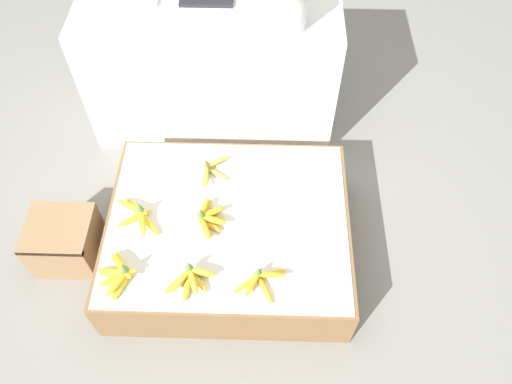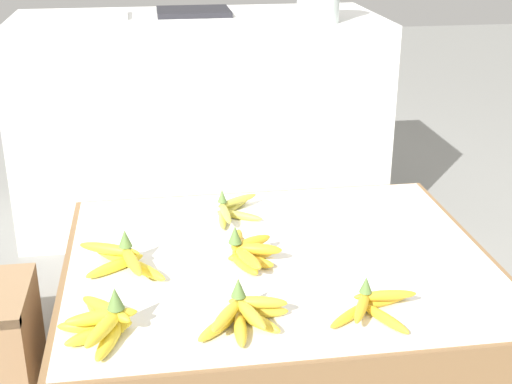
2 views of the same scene
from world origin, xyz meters
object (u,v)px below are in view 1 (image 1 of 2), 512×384
at_px(banana_bunch_middle_left, 139,215).
at_px(banana_bunch_front_midright, 261,280).
at_px(banana_bunch_front_midleft, 191,279).
at_px(banana_bunch_back_midleft, 212,169).
at_px(banana_bunch_front_left, 119,274).
at_px(banana_bunch_middle_midleft, 208,218).
at_px(glass_jar, 291,8).
at_px(wooden_crate, 65,241).

bearing_deg(banana_bunch_middle_left, banana_bunch_front_midright, -28.39).
bearing_deg(banana_bunch_front_midleft, banana_bunch_back_midleft, 86.11).
xyz_separation_m(banana_bunch_front_left, banana_bunch_front_midleft, (0.30, -0.01, -0.00)).
bearing_deg(banana_bunch_middle_left, banana_bunch_back_midleft, 42.17).
distance_m(banana_bunch_front_midleft, banana_bunch_middle_midleft, 0.30).
height_order(banana_bunch_middle_midleft, glass_jar, glass_jar).
bearing_deg(banana_bunch_middle_left, banana_bunch_middle_midleft, -1.37).
bearing_deg(glass_jar, banana_bunch_middle_left, -130.97).
relative_size(banana_bunch_front_midright, banana_bunch_back_midleft, 1.01).
relative_size(banana_bunch_middle_left, banana_bunch_middle_midleft, 0.98).
bearing_deg(banana_bunch_middle_midleft, banana_bunch_front_midright, -50.32).
bearing_deg(banana_bunch_back_midleft, banana_bunch_middle_left, -137.83).
bearing_deg(banana_bunch_front_midleft, banana_bunch_middle_midleft, 80.98).
bearing_deg(banana_bunch_front_left, banana_bunch_back_midleft, 59.31).
distance_m(banana_bunch_middle_midleft, glass_jar, 0.99).
distance_m(banana_bunch_front_midleft, banana_bunch_back_midleft, 0.58).
distance_m(wooden_crate, banana_bunch_middle_left, 0.41).
height_order(banana_bunch_front_midright, banana_bunch_middle_midleft, banana_bunch_middle_midleft).
xyz_separation_m(banana_bunch_front_midright, banana_bunch_middle_midleft, (-0.24, 0.29, 0.01)).
xyz_separation_m(banana_bunch_middle_midleft, glass_jar, (0.34, 0.76, 0.54)).
bearing_deg(banana_bunch_back_midleft, wooden_crate, -154.62).
distance_m(wooden_crate, banana_bunch_front_midleft, 0.70).
bearing_deg(banana_bunch_front_midleft, banana_bunch_front_midright, 0.92).
relative_size(banana_bunch_middle_left, banana_bunch_back_midleft, 1.05).
distance_m(banana_bunch_front_left, banana_bunch_front_midright, 0.58).
bearing_deg(banana_bunch_middle_left, glass_jar, 49.03).
relative_size(banana_bunch_back_midleft, glass_jar, 1.13).
xyz_separation_m(wooden_crate, glass_jar, (1.03, 0.80, 0.71)).
bearing_deg(banana_bunch_middle_midleft, banana_bunch_front_left, -140.36).
bearing_deg(banana_bunch_middle_left, banana_bunch_front_left, -96.53).
height_order(banana_bunch_front_midleft, glass_jar, glass_jar).
bearing_deg(banana_bunch_front_midright, banana_bunch_front_left, 179.44).
xyz_separation_m(banana_bunch_front_midleft, banana_bunch_middle_left, (-0.26, 0.30, 0.00)).
xyz_separation_m(banana_bunch_middle_left, glass_jar, (0.65, 0.75, 0.54)).
relative_size(wooden_crate, banana_bunch_front_midleft, 1.37).
height_order(wooden_crate, glass_jar, glass_jar).
bearing_deg(wooden_crate, banana_bunch_front_midright, -15.16).
bearing_deg(banana_bunch_middle_midleft, banana_bunch_middle_left, 178.63).
bearing_deg(glass_jar, banana_bunch_back_midleft, -126.29).
bearing_deg(banana_bunch_front_left, banana_bunch_front_midleft, -1.99).
height_order(wooden_crate, banana_bunch_front_left, banana_bunch_front_left).
height_order(banana_bunch_front_midright, glass_jar, glass_jar).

